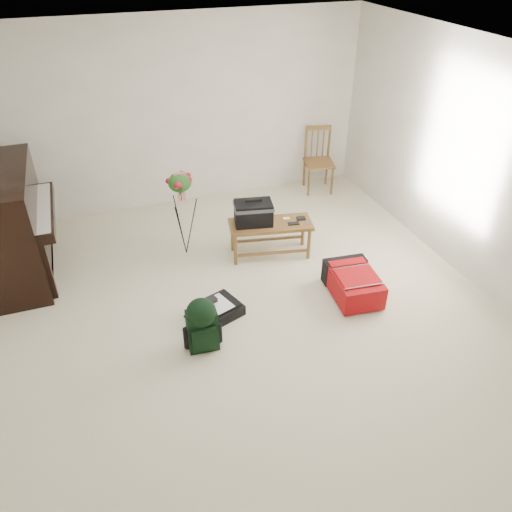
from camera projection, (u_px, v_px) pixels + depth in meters
name	position (u px, v px, depth m)	size (l,w,h in m)	color
floor	(253.00, 315.00, 5.15)	(5.00, 5.50, 0.01)	beige
ceiling	(251.00, 62.00, 3.75)	(5.00, 5.50, 0.01)	white
wall_back	(184.00, 114.00, 6.60)	(5.00, 0.04, 2.50)	white
wall_right	(481.00, 169.00, 5.14)	(0.04, 5.50, 2.50)	white
piano	(16.00, 227.00, 5.46)	(0.71, 1.50, 1.25)	black
bench	(259.00, 217.00, 5.77)	(1.03, 0.57, 0.75)	brown
dining_chair	(318.00, 161.00, 7.31)	(0.48, 0.48, 0.93)	brown
red_suitcase	(351.00, 281.00, 5.38)	(0.52, 0.72, 0.29)	red
black_duffel	(216.00, 309.00, 5.11)	(0.57, 0.51, 0.20)	black
green_backpack	(202.00, 323.00, 4.59)	(0.29, 0.27, 0.56)	black
flower_stand	(183.00, 214.00, 5.82)	(0.39, 0.39, 1.10)	black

